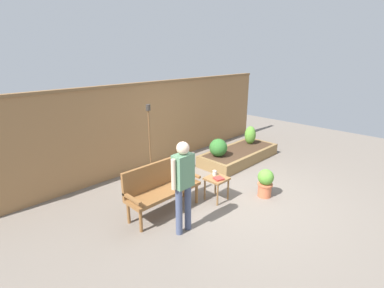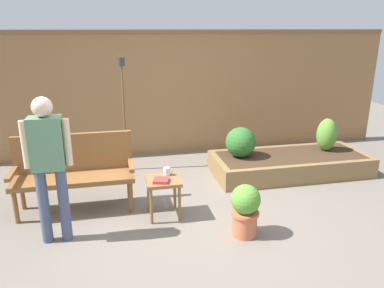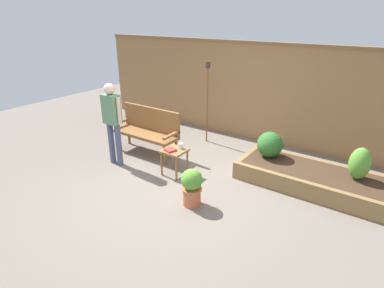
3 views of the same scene
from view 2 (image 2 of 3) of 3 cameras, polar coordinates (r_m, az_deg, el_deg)
ground_plane at (r=4.51m, az=0.27°, el=-11.57°), size 14.00×14.00×0.00m
fence_back at (r=6.60m, az=-4.65°, el=7.83°), size 8.40×0.14×2.16m
garden_bench at (r=4.81m, az=-17.68°, el=-3.38°), size 1.44×0.48×0.94m
side_table at (r=4.44m, az=-4.45°, el=-6.40°), size 0.40×0.40×0.48m
cup_on_table at (r=4.50m, az=-3.86°, el=-4.23°), size 0.12×0.08×0.10m
book_on_table at (r=4.33m, az=-4.76°, el=-5.61°), size 0.21×0.21×0.03m
potted_boxwood at (r=4.10m, az=8.19°, el=-9.82°), size 0.32×0.32×0.59m
raised_planter_bed at (r=6.01m, az=14.80°, el=-2.98°), size 2.40×1.00×0.30m
shrub_near_bench at (r=5.67m, az=7.48°, el=0.29°), size 0.46×0.46×0.46m
shrub_far_corner at (r=6.28m, az=20.02°, el=1.37°), size 0.31×0.31×0.52m
tiki_torch at (r=5.77m, az=-10.56°, el=7.40°), size 0.10×0.10×1.78m
person_by_bench at (r=3.99m, az=-21.24°, el=-2.08°), size 0.47×0.20×1.56m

